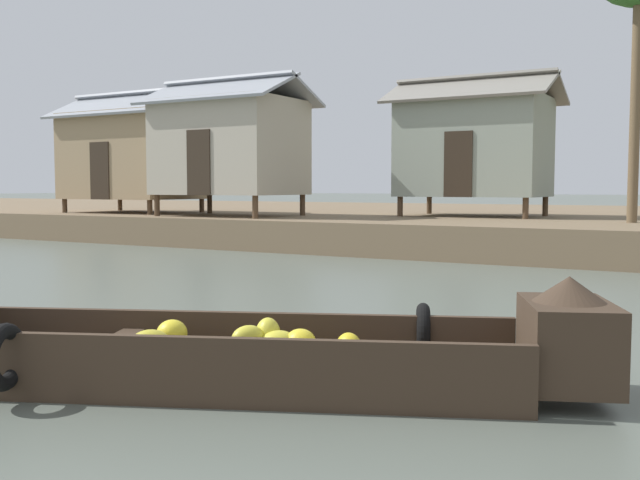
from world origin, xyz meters
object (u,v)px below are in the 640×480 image
banana_boat (232,349)px  stilt_house_mid_right (474,145)px  stilt_house_left (133,154)px  stilt_house_mid_left (230,145)px

banana_boat → stilt_house_mid_right: 16.26m
banana_boat → stilt_house_left: bearing=136.5°
stilt_house_left → stilt_house_mid_left: stilt_house_mid_left is taller
stilt_house_left → stilt_house_mid_right: size_ratio=1.03×
stilt_house_mid_left → stilt_house_mid_right: stilt_house_mid_right is taller
banana_boat → stilt_house_left: (-13.81, 13.11, 2.40)m
banana_boat → stilt_house_mid_right: stilt_house_mid_right is taller
stilt_house_mid_left → stilt_house_mid_right: 7.11m
stilt_house_left → stilt_house_mid_left: (4.48, -0.65, 0.14)m
stilt_house_left → stilt_house_mid_left: 4.53m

